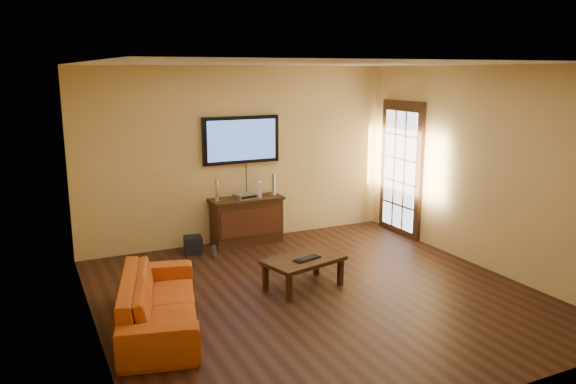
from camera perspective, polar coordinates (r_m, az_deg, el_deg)
ground_plane at (r=6.84m, az=2.93°, el=-10.35°), size 5.00×5.00×0.00m
room_walls at (r=6.93m, az=0.60°, el=4.47°), size 5.00×5.00×5.00m
french_door at (r=9.22m, az=11.39°, el=2.18°), size 0.07×1.02×2.22m
media_console at (r=8.68m, az=-4.21°, el=-2.89°), size 1.13×0.43×0.72m
television at (r=8.61m, az=-4.78°, el=5.30°), size 1.22×0.08×0.72m
coffee_table at (r=6.92m, az=1.58°, el=-7.15°), size 1.06×0.78×0.38m
sofa at (r=6.05m, az=-13.00°, el=-9.93°), size 1.00×1.99×0.75m
speaker_left at (r=8.41m, az=-7.26°, el=0.10°), size 0.09×0.09×0.33m
speaker_right at (r=8.77m, az=-1.49°, el=0.70°), size 0.09×0.09×0.32m
av_receiver at (r=8.56m, az=-4.38°, el=-0.40°), size 0.36×0.28×0.07m
game_console at (r=8.62m, az=-2.84°, el=0.28°), size 0.12×0.18×0.24m
subwoofer at (r=8.36m, az=-9.61°, el=-5.32°), size 0.29×0.29×0.25m
bottle at (r=8.15m, az=-7.49°, el=-5.99°), size 0.07×0.07×0.19m
keyboard at (r=6.86m, az=1.95°, el=-6.78°), size 0.38×0.23×0.02m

